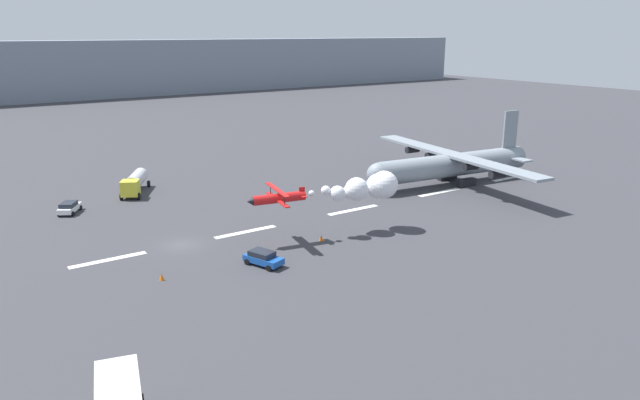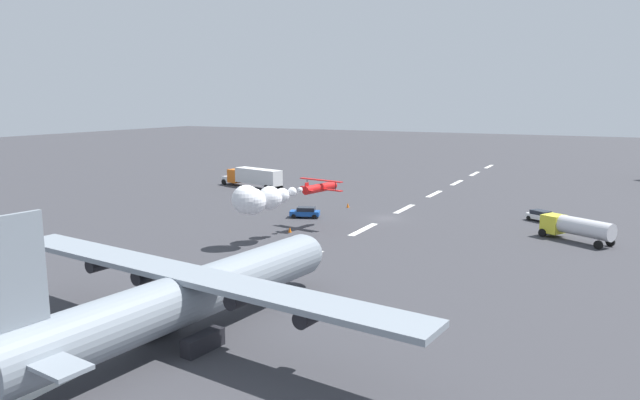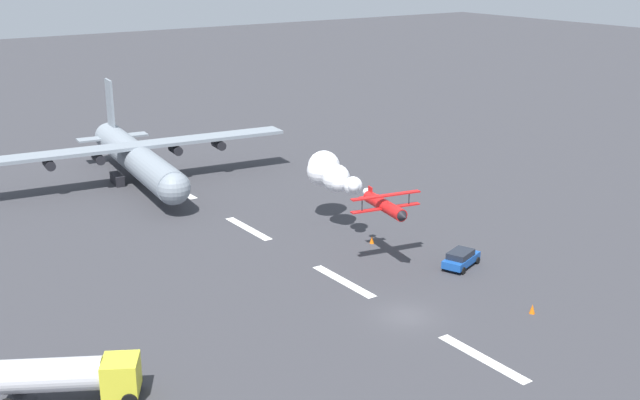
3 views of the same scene
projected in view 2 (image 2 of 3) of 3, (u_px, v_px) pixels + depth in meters
ground_plane at (386, 218)px, 82.00m from camera, size 440.00×440.00×0.00m
runway_stripe_0 at (489, 167)px, 145.68m from camera, size 8.00×0.90×0.01m
runway_stripe_1 at (475, 174)px, 131.53m from camera, size 8.00×0.90×0.01m
runway_stripe_2 at (457, 183)px, 117.38m from camera, size 8.00×0.90×0.01m
runway_stripe_3 at (434, 194)px, 103.23m from camera, size 8.00×0.90×0.01m
runway_stripe_4 at (404, 209)px, 89.08m from camera, size 8.00×0.90×0.01m
runway_stripe_5 at (363, 229)px, 74.93m from camera, size 8.00×0.90×0.01m
runway_stripe_6 at (303, 259)px, 60.78m from camera, size 8.00×0.90×0.01m
runway_stripe_7 at (207, 308)px, 46.63m from camera, size 8.00×0.90×0.01m
runway_stripe_8 at (26, 398)px, 32.48m from camera, size 8.00×0.90×0.01m
cargo_transport_plane at (198, 291)px, 40.99m from camera, size 29.26×36.84×10.81m
stunt_biplane_red at (264, 198)px, 66.86m from camera, size 18.44×7.61×3.39m
semi_truck_orange at (253, 177)px, 110.42m from camera, size 6.22×14.67×3.70m
fuel_tanker_truck at (576, 227)px, 68.32m from camera, size 6.41×8.62×2.90m
followme_car_yellow at (305, 212)px, 82.32m from camera, size 3.15×4.54×1.52m
airport_staff_sedan at (541, 216)px, 79.75m from camera, size 3.72×4.38×1.52m
traffic_cone_near at (348, 205)px, 90.18m from camera, size 0.44×0.44×0.75m
traffic_cone_far at (290, 229)px, 73.18m from camera, size 0.44×0.44×0.75m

